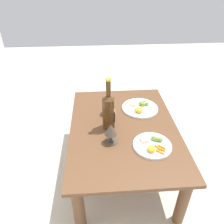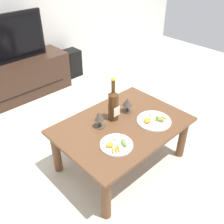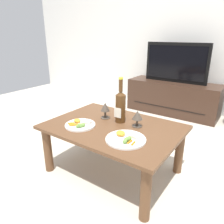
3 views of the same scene
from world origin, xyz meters
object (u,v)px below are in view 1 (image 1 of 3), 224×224
goblet_right (108,104)px  dinner_plate_left (152,145)px  goblet_left (111,131)px  wine_bottle (109,110)px  dinner_plate_right (140,108)px  dining_table (123,135)px

goblet_right → dinner_plate_left: bearing=-145.7°
goblet_left → goblet_right: 0.32m
wine_bottle → dinner_plate_left: bearing=-129.9°
dinner_plate_left → dinner_plate_right: bearing=0.3°
wine_bottle → dinner_plate_right: bearing=-50.8°
goblet_left → wine_bottle: bearing=1.5°
goblet_left → dinner_plate_left: size_ratio=0.58×
dining_table → dinner_plate_left: bearing=-143.9°
dining_table → goblet_left: bearing=146.9°
dining_table → dinner_plate_left: 0.28m
dining_table → dinner_plate_right: 0.28m
goblet_left → dining_table: bearing=-33.1°
goblet_right → dining_table: bearing=-148.3°
dinner_plate_left → dining_table: bearing=36.1°
goblet_right → goblet_left: bearing=180.0°
dining_table → dinner_plate_right: size_ratio=3.71×
dinner_plate_left → dinner_plate_right: dinner_plate_right is taller
dining_table → goblet_left: goblet_left is taller
dining_table → goblet_right: (0.16, 0.10, 0.16)m
goblet_left → goblet_right: goblet_left is taller
goblet_right → wine_bottle: bearing=178.5°
dinner_plate_right → wine_bottle: bearing=129.2°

